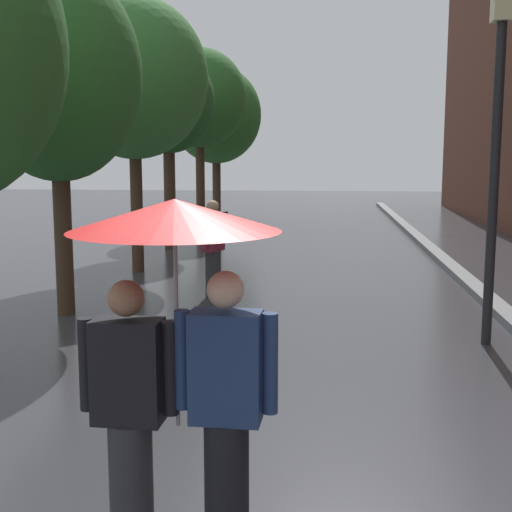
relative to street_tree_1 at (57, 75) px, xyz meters
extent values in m
cube|color=slate|center=(6.43, 4.50, -3.40)|extent=(0.30, 36.00, 0.12)
cylinder|color=#473323|center=(0.00, 0.00, -2.29)|extent=(0.26, 0.26, 2.33)
ellipsoid|color=#2D6628|center=(0.00, 0.00, 0.02)|extent=(2.41, 2.41, 3.05)
cylinder|color=#473323|center=(0.08, 3.76, -2.14)|extent=(0.24, 0.24, 2.64)
ellipsoid|color=#387533|center=(0.08, 3.76, 0.36)|extent=(2.91, 2.91, 3.14)
cylinder|color=#473323|center=(0.00, 7.14, -2.12)|extent=(0.29, 0.29, 2.68)
ellipsoid|color=#235623|center=(0.00, 7.14, 0.16)|extent=(2.28, 2.28, 2.51)
cylinder|color=#473323|center=(0.14, 10.66, -2.01)|extent=(0.26, 0.26, 2.89)
ellipsoid|color=#2D6628|center=(0.14, 10.66, 0.52)|extent=(2.78, 2.78, 2.90)
cylinder|color=#473323|center=(0.04, 14.47, -2.24)|extent=(0.29, 0.29, 2.44)
ellipsoid|color=#2D6628|center=(0.04, 14.47, 0.25)|extent=(3.16, 3.16, 3.38)
cylinder|color=#2D2D33|center=(2.66, -5.93, -3.05)|extent=(0.26, 0.26, 0.81)
cube|color=black|center=(2.66, -5.93, -2.34)|extent=(0.41, 0.24, 0.61)
sphere|color=#9E7051|center=(2.66, -5.93, -1.91)|extent=(0.21, 0.21, 0.21)
cylinder|color=black|center=(2.41, -5.91, -2.31)|extent=(0.09, 0.09, 0.55)
cylinder|color=black|center=(2.91, -5.94, -2.31)|extent=(0.09, 0.09, 0.55)
cylinder|color=black|center=(3.23, -5.95, -3.03)|extent=(0.26, 0.26, 0.85)
cube|color=navy|center=(3.23, -5.95, -2.29)|extent=(0.41, 0.24, 0.64)
sphere|color=beige|center=(3.23, -5.95, -1.85)|extent=(0.21, 0.21, 0.21)
cylinder|color=navy|center=(2.99, -5.94, -2.26)|extent=(0.09, 0.09, 0.57)
cylinder|color=navy|center=(3.48, -5.96, -2.26)|extent=(0.09, 0.09, 0.57)
cylinder|color=#9E9EA3|center=(2.95, -5.92, -2.08)|extent=(0.02, 0.02, 1.15)
cone|color=red|center=(2.95, -5.92, -1.44)|extent=(1.19, 1.19, 0.18)
cylinder|color=black|center=(5.83, -1.09, -1.52)|extent=(0.12, 0.12, 3.88)
cube|color=beige|center=(5.83, -1.09, 0.59)|extent=(0.24, 0.24, 0.32)
cylinder|color=#2D2D33|center=(2.00, 1.33, -3.06)|extent=(0.26, 0.26, 0.79)
cube|color=maroon|center=(2.00, 1.33, -2.37)|extent=(0.36, 0.45, 0.59)
sphere|color=tan|center=(2.00, 1.33, -1.95)|extent=(0.21, 0.21, 0.21)
cylinder|color=maroon|center=(1.90, 1.10, -2.34)|extent=(0.09, 0.09, 0.53)
cylinder|color=maroon|center=(2.10, 1.56, -2.34)|extent=(0.09, 0.09, 0.53)
cube|color=black|center=(2.13, 1.27, -2.21)|extent=(0.23, 0.29, 0.36)
camera|label=1|loc=(3.76, -9.64, -1.10)|focal=48.11mm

